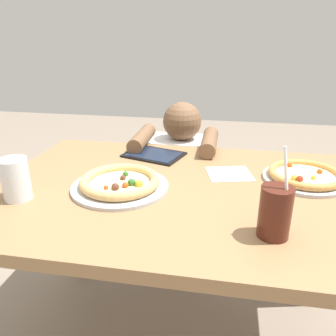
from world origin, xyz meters
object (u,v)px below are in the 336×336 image
(pizza_far, at_px, (305,176))
(drink_cup_colored, at_px, (275,212))
(diner_seated, at_px, (181,189))
(tablet, at_px, (154,155))
(pizza_near, at_px, (120,183))
(water_cup_clear, at_px, (15,179))

(pizza_far, distance_m, drink_cup_colored, 0.42)
(drink_cup_colored, xyz_separation_m, diner_seated, (-0.37, 0.90, -0.39))
(drink_cup_colored, bearing_deg, pizza_far, 68.64)
(drink_cup_colored, xyz_separation_m, tablet, (-0.44, 0.55, -0.07))
(drink_cup_colored, bearing_deg, pizza_near, 156.84)
(pizza_far, bearing_deg, tablet, 164.69)
(diner_seated, bearing_deg, tablet, -101.73)
(pizza_near, height_order, water_cup_clear, water_cup_clear)
(pizza_near, relative_size, pizza_far, 1.13)
(pizza_near, xyz_separation_m, tablet, (0.04, 0.34, -0.02))
(pizza_far, distance_m, tablet, 0.61)
(tablet, bearing_deg, pizza_far, -15.31)
(pizza_far, distance_m, water_cup_clear, 0.98)
(drink_cup_colored, relative_size, diner_seated, 0.27)
(pizza_near, distance_m, tablet, 0.35)
(water_cup_clear, height_order, diner_seated, diner_seated)
(pizza_far, xyz_separation_m, water_cup_clear, (-0.93, -0.31, 0.05))
(tablet, relative_size, diner_seated, 0.31)
(diner_seated, bearing_deg, pizza_far, -44.48)
(drink_cup_colored, xyz_separation_m, water_cup_clear, (-0.78, 0.08, -0.00))
(pizza_near, xyz_separation_m, diner_seated, (0.11, 0.69, -0.34))
(pizza_near, distance_m, pizza_far, 0.66)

